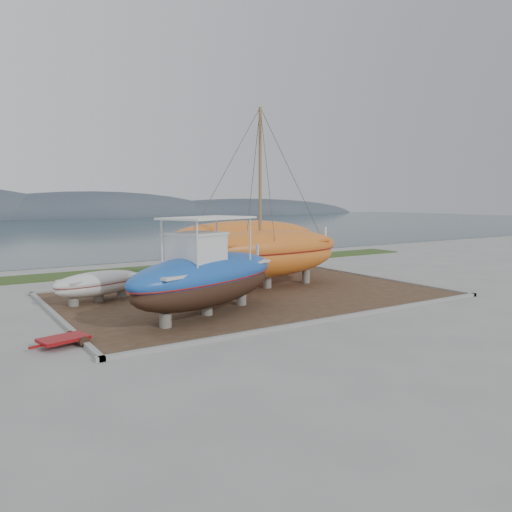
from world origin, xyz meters
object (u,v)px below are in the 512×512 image
white_dinghy (98,287)px  orange_bare_hull (245,249)px  blue_caique (207,267)px  orange_sailboat (267,200)px  red_trailer (64,342)px

white_dinghy → orange_bare_hull: (9.72, 2.89, 0.98)m
blue_caique → orange_sailboat: bearing=11.5°
blue_caique → orange_bare_hull: 10.54m
orange_bare_hull → red_trailer: 15.73m
blue_caique → red_trailer: 6.25m
orange_sailboat → red_trailer: orange_sailboat is taller
white_dinghy → red_trailer: (-2.90, -6.36, -0.58)m
blue_caique → white_dinghy: 6.09m
orange_bare_hull → red_trailer: bearing=-140.7°
orange_bare_hull → white_dinghy: bearing=-160.4°
orange_sailboat → blue_caique: bearing=-148.3°
blue_caique → white_dinghy: (-2.94, 5.17, -1.32)m
blue_caique → white_dinghy: blue_caique is taller
orange_sailboat → orange_bare_hull: 5.33m
white_dinghy → orange_sailboat: orange_sailboat is taller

